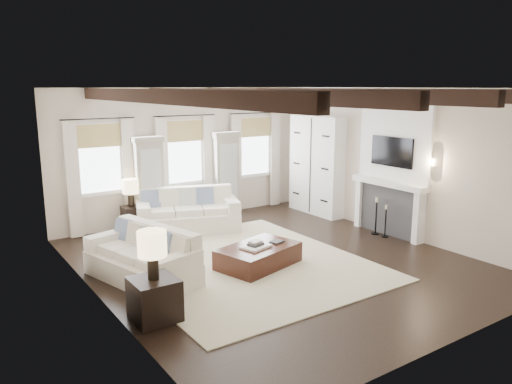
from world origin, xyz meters
TOP-DOWN VIEW (x-y plane):
  - ground at (0.00, 0.00)m, footprint 7.50×7.50m
  - room_shell at (0.75, 0.90)m, footprint 6.54×7.54m
  - area_rug at (-0.59, 0.17)m, footprint 4.11×4.70m
  - sofa_back at (-0.42, 2.76)m, footprint 2.46×1.71m
  - sofa_left at (-2.36, 0.52)m, footprint 1.45×2.28m
  - ottoman at (-0.41, -0.06)m, footprint 1.65×1.26m
  - tray at (-0.49, -0.09)m, footprint 0.58×0.50m
  - book_lower at (-0.49, -0.08)m, footprint 0.30×0.26m
  - book_upper at (-0.47, -0.04)m, footprint 0.26×0.22m
  - book_loose at (-0.00, -0.07)m, footprint 0.28×0.24m
  - side_table_front at (-2.83, -1.00)m, footprint 0.62×0.62m
  - lamp_front at (-2.83, -1.00)m, footprint 0.40×0.40m
  - side_table_back at (-1.52, 3.33)m, footprint 0.40×0.40m
  - lamp_back at (-1.52, 3.33)m, footprint 0.36×0.36m
  - candlestick_near at (2.90, -0.13)m, footprint 0.15×0.15m
  - candlestick_far at (2.90, 0.15)m, footprint 0.17×0.17m

SIDE VIEW (x-z plane):
  - ground at x=0.00m, z-range 0.00..0.00m
  - area_rug at x=-0.59m, z-range 0.00..0.02m
  - ottoman at x=-0.41m, z-range 0.00..0.39m
  - candlestick_near at x=2.90m, z-range -0.06..0.66m
  - side_table_back at x=-1.52m, z-range 0.00..0.60m
  - side_table_front at x=-2.83m, z-range 0.00..0.62m
  - candlestick_far at x=2.90m, z-range -0.07..0.77m
  - sofa_left at x=-2.36m, z-range -0.09..0.82m
  - sofa_back at x=-0.42m, z-range -0.09..0.87m
  - book_loose at x=0.00m, z-range 0.39..0.42m
  - tray at x=-0.49m, z-range 0.39..0.43m
  - book_lower at x=-0.49m, z-range 0.43..0.47m
  - book_upper at x=-0.47m, z-range 0.47..0.50m
  - lamp_back at x=-1.52m, z-range 0.71..1.33m
  - lamp_front at x=-2.83m, z-range 0.74..1.43m
  - room_shell at x=0.75m, z-range 0.28..3.50m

